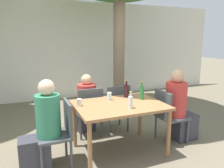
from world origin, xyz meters
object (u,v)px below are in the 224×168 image
(dining_table_front, at_px, (120,110))
(patio_chair_2, at_px, (89,109))
(wine_bottle_0, at_px, (126,90))
(person_seated_0, at_px, (42,130))
(drinking_glass_1, at_px, (109,96))
(patio_chair_0, at_px, (60,130))
(drinking_glass_0, at_px, (79,102))
(patio_chair_3, at_px, (117,106))
(person_seated_1, at_px, (179,109))
(water_bottle_1, at_px, (131,102))
(patio_chair_1, at_px, (168,113))
(green_bottle_2, at_px, (142,92))
(person_seated_2, at_px, (86,106))

(dining_table_front, height_order, patio_chair_2, patio_chair_2)
(dining_table_front, bearing_deg, wine_bottle_0, 50.57)
(person_seated_0, bearing_deg, drinking_glass_1, 104.10)
(patio_chair_0, xyz_separation_m, drinking_glass_0, (0.31, 0.14, 0.32))
(drinking_glass_1, bearing_deg, patio_chair_3, 54.21)
(person_seated_1, height_order, drinking_glass_0, person_seated_1)
(water_bottle_1, distance_m, drinking_glass_0, 0.74)
(patio_chair_0, bearing_deg, patio_chair_1, 90.00)
(green_bottle_2, distance_m, drinking_glass_1, 0.52)
(patio_chair_0, bearing_deg, drinking_glass_0, 113.58)
(patio_chair_2, relative_size, person_seated_2, 0.81)
(patio_chair_3, height_order, green_bottle_2, green_bottle_2)
(dining_table_front, relative_size, person_seated_0, 1.08)
(wine_bottle_0, bearing_deg, person_seated_2, 130.71)
(patio_chair_3, height_order, wine_bottle_0, wine_bottle_0)
(dining_table_front, height_order, green_bottle_2, green_bottle_2)
(patio_chair_3, distance_m, water_bottle_1, 1.04)
(wine_bottle_0, bearing_deg, person_seated_1, -21.40)
(wine_bottle_0, bearing_deg, drinking_glass_0, -167.07)
(patio_chair_0, xyz_separation_m, patio_chair_1, (1.79, 0.00, 0.00))
(green_bottle_2, bearing_deg, patio_chair_1, -13.02)
(patio_chair_0, xyz_separation_m, wine_bottle_0, (1.17, 0.33, 0.38))
(patio_chair_1, distance_m, person_seated_2, 1.50)
(patio_chair_0, height_order, patio_chair_3, same)
(patio_chair_1, bearing_deg, drinking_glass_1, 74.29)
(drinking_glass_1, bearing_deg, dining_table_front, -77.47)
(dining_table_front, bearing_deg, drinking_glass_0, 166.68)
(person_seated_0, bearing_deg, patio_chair_3, 117.28)
(water_bottle_1, height_order, drinking_glass_1, water_bottle_1)
(person_seated_0, bearing_deg, green_bottle_2, 93.86)
(patio_chair_3, relative_size, person_seated_2, 0.81)
(wine_bottle_0, distance_m, drinking_glass_0, 0.88)
(person_seated_1, distance_m, drinking_glass_0, 1.73)
(patio_chair_3, distance_m, person_seated_2, 0.58)
(patio_chair_2, distance_m, person_seated_2, 0.24)
(dining_table_front, bearing_deg, person_seated_0, -180.00)
(water_bottle_1, bearing_deg, wine_bottle_0, 69.55)
(person_seated_2, height_order, drinking_glass_1, person_seated_2)
(patio_chair_1, relative_size, person_seated_0, 0.74)
(patio_chair_0, bearing_deg, person_seated_1, 90.00)
(patio_chair_2, bearing_deg, patio_chair_1, 148.21)
(patio_chair_0, bearing_deg, drinking_glass_1, 107.83)
(water_bottle_1, xyz_separation_m, green_bottle_2, (0.38, 0.34, 0.02))
(patio_chair_1, bearing_deg, dining_table_front, 90.00)
(patio_chair_0, distance_m, drinking_glass_1, 0.93)
(drinking_glass_1, bearing_deg, person_seated_2, 106.52)
(dining_table_front, height_order, patio_chair_0, patio_chair_0)
(wine_bottle_0, distance_m, drinking_glass_1, 0.34)
(water_bottle_1, relative_size, green_bottle_2, 0.81)
(patio_chair_1, bearing_deg, patio_chair_2, 58.21)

